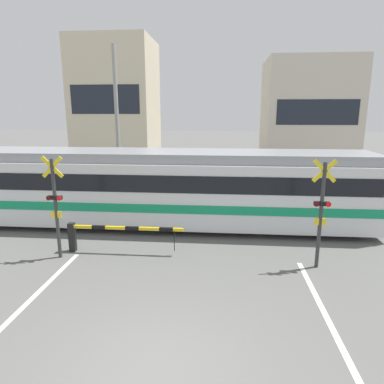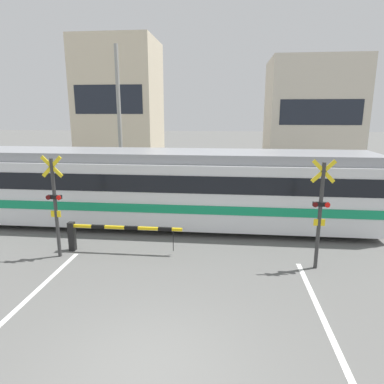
# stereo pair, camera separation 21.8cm
# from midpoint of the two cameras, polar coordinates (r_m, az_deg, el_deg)

# --- Properties ---
(ground_plane) EXTENTS (160.00, 160.00, 0.00)m
(ground_plane) POSITION_cam_midpoint_polar(r_m,az_deg,el_deg) (7.00, -6.28, -27.59)
(ground_plane) COLOR #60605E
(rail_track_near) EXTENTS (50.00, 0.10, 0.08)m
(rail_track_near) POSITION_cam_midpoint_polar(r_m,az_deg,el_deg) (13.50, 0.49, -6.41)
(rail_track_near) COLOR gray
(rail_track_near) RESTS_ON ground_plane
(rail_track_far) EXTENTS (50.00, 0.10, 0.08)m
(rail_track_far) POSITION_cam_midpoint_polar(r_m,az_deg,el_deg) (14.85, 1.03, -4.56)
(rail_track_far) COLOR gray
(rail_track_far) RESTS_ON ground_plane
(road_stripe_right) EXTENTS (0.14, 8.90, 0.01)m
(road_stripe_right) POSITION_cam_midpoint_polar(r_m,az_deg,el_deg) (7.60, 25.09, -25.10)
(road_stripe_right) COLOR white
(road_stripe_right) RESTS_ON ground_plane
(commuter_train) EXTENTS (16.37, 2.93, 3.06)m
(commuter_train) POSITION_cam_midpoint_polar(r_m,az_deg,el_deg) (13.90, -3.96, 1.01)
(commuter_train) COLOR silver
(commuter_train) RESTS_ON ground_plane
(crossing_barrier_near) EXTENTS (3.84, 0.20, 0.99)m
(crossing_barrier_near) POSITION_cam_midpoint_polar(r_m,az_deg,el_deg) (11.77, -14.34, -6.45)
(crossing_barrier_near) COLOR black
(crossing_barrier_near) RESTS_ON ground_plane
(crossing_barrier_far) EXTENTS (3.84, 0.20, 0.99)m
(crossing_barrier_far) POSITION_cam_midpoint_polar(r_m,az_deg,el_deg) (17.01, 11.15, -0.23)
(crossing_barrier_far) COLOR black
(crossing_barrier_far) RESTS_ON ground_plane
(crossing_signal_left) EXTENTS (0.68, 0.15, 3.28)m
(crossing_signal_left) POSITION_cam_midpoint_polar(r_m,az_deg,el_deg) (11.49, -21.36, -1.62)
(crossing_signal_left) COLOR #333333
(crossing_signal_left) RESTS_ON ground_plane
(crossing_signal_right) EXTENTS (0.68, 0.15, 3.28)m
(crossing_signal_right) POSITION_cam_midpoint_polar(r_m,az_deg,el_deg) (10.59, 21.14, -2.81)
(crossing_signal_right) COLOR #333333
(crossing_signal_right) RESTS_ON ground_plane
(pedestrian) EXTENTS (0.38, 0.22, 1.62)m
(pedestrian) POSITION_cam_midpoint_polar(r_m,az_deg,el_deg) (18.83, 0.86, 2.06)
(pedestrian) COLOR brown
(pedestrian) RESTS_ON ground_plane
(building_left_of_street) EXTENTS (5.80, 5.43, 9.86)m
(building_left_of_street) POSITION_cam_midpoint_polar(r_m,az_deg,el_deg) (27.85, -11.60, 13.68)
(building_left_of_street) COLOR beige
(building_left_of_street) RESTS_ON ground_plane
(building_right_of_street) EXTENTS (6.35, 5.43, 8.28)m
(building_right_of_street) POSITION_cam_midpoint_polar(r_m,az_deg,el_deg) (27.28, 19.44, 11.56)
(building_right_of_street) COLOR beige
(building_right_of_street) RESTS_ON ground_plane
(utility_pole_streetside) EXTENTS (0.22, 0.22, 8.12)m
(utility_pole_streetside) POSITION_cam_midpoint_polar(r_m,az_deg,el_deg) (19.92, -11.70, 11.46)
(utility_pole_streetside) COLOR gray
(utility_pole_streetside) RESTS_ON ground_plane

